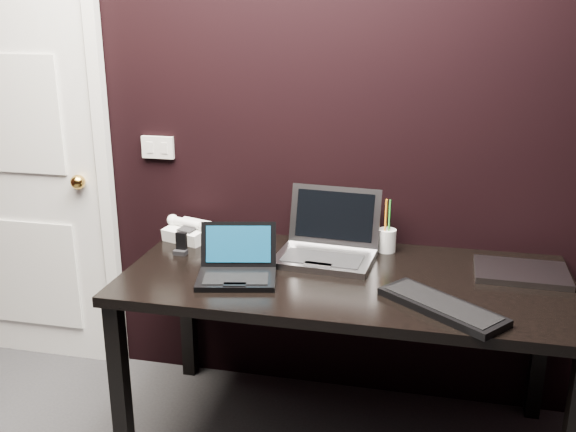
% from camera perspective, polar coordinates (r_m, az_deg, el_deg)
% --- Properties ---
extents(wall_back, '(4.00, 0.00, 4.00)m').
position_cam_1_polar(wall_back, '(2.76, 0.36, 9.27)').
color(wall_back, black).
rests_on(wall_back, ground).
extents(door, '(0.99, 0.10, 2.14)m').
position_cam_1_polar(door, '(3.34, -23.04, 4.88)').
color(door, white).
rests_on(door, ground).
extents(wall_switch, '(0.15, 0.02, 0.10)m').
position_cam_1_polar(wall_switch, '(2.98, -11.50, 6.00)').
color(wall_switch, silver).
rests_on(wall_switch, wall_back).
extents(desk, '(1.70, 0.80, 0.74)m').
position_cam_1_polar(desk, '(2.51, 5.09, -6.87)').
color(desk, black).
rests_on(desk, ground).
extents(netbook, '(0.34, 0.32, 0.19)m').
position_cam_1_polar(netbook, '(2.44, -4.55, -4.67)').
color(netbook, black).
rests_on(netbook, desk).
extents(silver_laptop, '(0.41, 0.38, 0.27)m').
position_cam_1_polar(silver_laptop, '(2.63, 3.50, -2.71)').
color(silver_laptop, '#9D9CA2').
rests_on(silver_laptop, desk).
extents(ext_keyboard, '(0.45, 0.40, 0.03)m').
position_cam_1_polar(ext_keyboard, '(2.25, 13.50, -7.80)').
color(ext_keyboard, black).
rests_on(ext_keyboard, desk).
extents(closed_laptop, '(0.35, 0.26, 0.02)m').
position_cam_1_polar(closed_laptop, '(2.62, 20.03, -4.73)').
color(closed_laptop, gray).
rests_on(closed_laptop, desk).
extents(desk_phone, '(0.24, 0.22, 0.11)m').
position_cam_1_polar(desk_phone, '(2.87, -8.73, -1.29)').
color(desk_phone, white).
rests_on(desk_phone, desk).
extents(mobile_phone, '(0.05, 0.05, 0.09)m').
position_cam_1_polar(mobile_phone, '(2.71, -9.48, -2.64)').
color(mobile_phone, black).
rests_on(mobile_phone, desk).
extents(pen_cup, '(0.10, 0.10, 0.23)m').
position_cam_1_polar(pen_cup, '(2.73, 8.77, -2.06)').
color(pen_cup, silver).
rests_on(pen_cup, desk).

